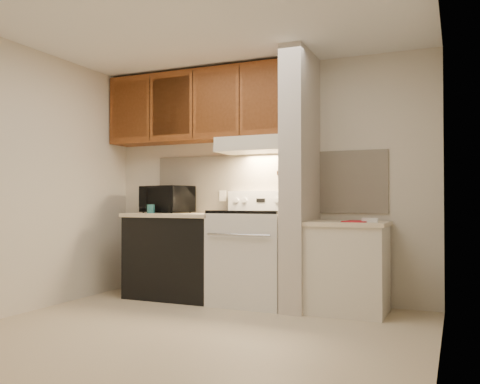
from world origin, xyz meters
The scene contains 50 objects.
floor centered at (0.00, 0.00, 0.00)m, with size 3.60×3.60×0.00m, color #C8B491.
ceiling centered at (0.00, 0.00, 2.50)m, with size 3.60×3.60×0.00m, color white.
wall_back centered at (0.00, 1.50, 1.25)m, with size 3.60×0.02×2.50m, color beige.
wall_left centered at (-1.80, 0.00, 1.25)m, with size 0.02×3.00×2.50m, color beige.
wall_right centered at (1.80, 0.00, 1.25)m, with size 0.02×3.00×2.50m, color beige.
backsplash centered at (0.00, 1.49, 1.24)m, with size 2.60×0.02×0.63m, color #F4E1C3.
range_body centered at (0.00, 1.16, 0.46)m, with size 0.76×0.65×0.92m, color silver.
oven_window centered at (0.00, 0.84, 0.50)m, with size 0.50×0.01×0.30m, color black.
oven_handle centered at (0.00, 0.80, 0.72)m, with size 0.02×0.02×0.65m, color silver.
cooktop centered at (0.00, 1.16, 0.94)m, with size 0.74×0.64×0.03m, color black.
range_backguard centered at (0.00, 1.44, 1.05)m, with size 0.76×0.08×0.20m, color silver.
range_display centered at (0.00, 1.40, 1.05)m, with size 0.10×0.01×0.04m, color black.
range_knob_left_outer centered at (-0.28, 1.40, 1.05)m, with size 0.05×0.05×0.02m, color silver.
range_knob_left_inner centered at (-0.18, 1.40, 1.05)m, with size 0.05×0.05×0.02m, color silver.
range_knob_right_inner centered at (0.18, 1.40, 1.05)m, with size 0.05×0.05×0.02m, color silver.
range_knob_right_outer centered at (0.28, 1.40, 1.05)m, with size 0.05×0.05×0.02m, color silver.
dishwasher_front centered at (-0.88, 1.17, 0.43)m, with size 1.00×0.63×0.87m, color black.
left_countertop centered at (-0.88, 1.17, 0.89)m, with size 1.04×0.67×0.04m, color beige.
spoon_rest centered at (-0.48, 1.36, 0.92)m, with size 0.22×0.07×0.02m, color black.
teal_jar centered at (-1.15, 1.06, 0.96)m, with size 0.09×0.09×0.10m, color #216063.
outlet centered at (-0.48, 1.48, 1.10)m, with size 0.08×0.01×0.12m, color beige.
microwave centered at (-1.10, 1.31, 1.06)m, with size 0.55×0.37×0.30m, color black.
partition_pillar centered at (0.51, 1.15, 1.25)m, with size 0.22×0.70×2.50m, color beige.
pillar_trim centered at (0.39, 1.15, 1.30)m, with size 0.01×0.70×0.04m, color brown.
knife_strip centered at (0.39, 1.10, 1.32)m, with size 0.02×0.42×0.04m, color black.
knife_blade_a centered at (0.38, 0.93, 1.22)m, with size 0.01×0.04×0.16m, color silver.
knife_handle_a centered at (0.38, 0.94, 1.37)m, with size 0.02×0.02×0.10m, color black.
knife_blade_b centered at (0.38, 1.02, 1.21)m, with size 0.01×0.04×0.18m, color silver.
knife_handle_b centered at (0.38, 1.03, 1.37)m, with size 0.02×0.02×0.10m, color black.
knife_blade_c centered at (0.38, 1.09, 1.20)m, with size 0.01×0.04×0.20m, color silver.
knife_handle_c centered at (0.38, 1.11, 1.37)m, with size 0.02×0.02×0.10m, color black.
knife_blade_d centered at (0.38, 1.18, 1.22)m, with size 0.01×0.04×0.16m, color silver.
knife_handle_d centered at (0.38, 1.19, 1.37)m, with size 0.02×0.02×0.10m, color black.
knife_blade_e centered at (0.38, 1.27, 1.21)m, with size 0.01×0.04×0.18m, color silver.
knife_handle_e centered at (0.38, 1.27, 1.37)m, with size 0.02×0.02×0.10m, color black.
oven_mitt centered at (0.38, 1.32, 1.14)m, with size 0.03×0.10×0.24m, color slate.
right_cab_base centered at (0.97, 1.15, 0.40)m, with size 0.70×0.60×0.81m, color beige.
right_countertop centered at (0.97, 1.15, 0.83)m, with size 0.74×0.64×0.04m, color beige.
red_folder centered at (1.07, 1.09, 0.85)m, with size 0.22×0.30×0.01m, color red.
white_box centered at (1.19, 1.05, 0.87)m, with size 0.14×0.09×0.04m, color white.
range_hood centered at (0.00, 1.28, 1.62)m, with size 0.78×0.44×0.15m, color beige.
hood_lip centered at (0.00, 1.07, 1.58)m, with size 0.78×0.04×0.06m, color beige.
upper_cabinets centered at (-0.69, 1.32, 2.08)m, with size 2.18×0.33×0.77m, color brown.
cab_door_a centered at (-1.51, 1.17, 2.08)m, with size 0.46×0.01×0.63m, color brown.
cab_gap_a centered at (-1.23, 1.16, 2.08)m, with size 0.01×0.01×0.73m, color black.
cab_door_b centered at (-0.96, 1.17, 2.08)m, with size 0.46×0.01×0.63m, color brown.
cab_gap_b centered at (-0.69, 1.16, 2.08)m, with size 0.01×0.01×0.73m, color black.
cab_door_c centered at (-0.42, 1.17, 2.08)m, with size 0.46×0.01×0.63m, color brown.
cab_gap_c centered at (-0.14, 1.16, 2.08)m, with size 0.01×0.01×0.73m, color black.
cab_door_d centered at (0.13, 1.17, 2.08)m, with size 0.46×0.01×0.63m, color brown.
Camera 1 is at (1.92, -3.62, 1.04)m, focal length 38.00 mm.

